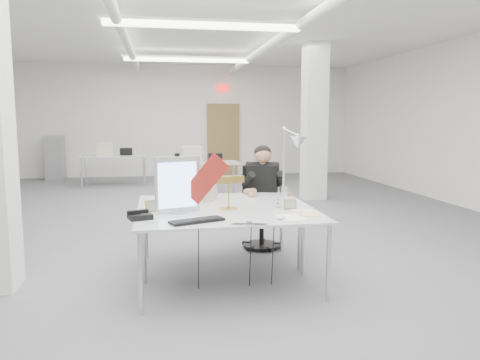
{
  "coord_description": "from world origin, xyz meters",
  "views": [
    {
      "loc": [
        -0.65,
        -6.82,
        1.68
      ],
      "look_at": [
        0.17,
        -2.0,
        1.03
      ],
      "focal_mm": 35.0,
      "sensor_mm": 36.0,
      "label": 1
    }
  ],
  "objects_px": {
    "desk_main": "(231,217)",
    "bankers_lamp": "(229,192)",
    "office_chair": "(262,207)",
    "seated_person": "(263,180)",
    "laptop": "(249,224)",
    "beige_monitor": "(200,185)",
    "architect_lamp": "(289,164)",
    "desk_phone": "(140,216)",
    "monitor": "(178,185)"
  },
  "relations": [
    {
      "from": "beige_monitor",
      "to": "seated_person",
      "type": "bearing_deg",
      "value": 45.76
    },
    {
      "from": "seated_person",
      "to": "beige_monitor",
      "type": "bearing_deg",
      "value": -132.55
    },
    {
      "from": "desk_main",
      "to": "laptop",
      "type": "xyz_separation_m",
      "value": [
        0.1,
        -0.4,
        0.03
      ]
    },
    {
      "from": "seated_person",
      "to": "desk_phone",
      "type": "distance_m",
      "value": 2.06
    },
    {
      "from": "desk_phone",
      "to": "beige_monitor",
      "type": "height_order",
      "value": "beige_monitor"
    },
    {
      "from": "desk_main",
      "to": "bankers_lamp",
      "type": "distance_m",
      "value": 0.38
    },
    {
      "from": "office_chair",
      "to": "bankers_lamp",
      "type": "height_order",
      "value": "bankers_lamp"
    },
    {
      "from": "office_chair",
      "to": "architect_lamp",
      "type": "relative_size",
      "value": 1.34
    },
    {
      "from": "seated_person",
      "to": "monitor",
      "type": "distance_m",
      "value": 1.64
    },
    {
      "from": "office_chair",
      "to": "architect_lamp",
      "type": "xyz_separation_m",
      "value": [
        0.16,
        -0.71,
        0.62
      ]
    },
    {
      "from": "bankers_lamp",
      "to": "laptop",
      "type": "bearing_deg",
      "value": -98.72
    },
    {
      "from": "office_chair",
      "to": "seated_person",
      "type": "distance_m",
      "value": 0.36
    },
    {
      "from": "desk_main",
      "to": "architect_lamp",
      "type": "bearing_deg",
      "value": 44.54
    },
    {
      "from": "office_chair",
      "to": "beige_monitor",
      "type": "height_order",
      "value": "office_chair"
    },
    {
      "from": "office_chair",
      "to": "beige_monitor",
      "type": "bearing_deg",
      "value": -130.01
    },
    {
      "from": "seated_person",
      "to": "monitor",
      "type": "bearing_deg",
      "value": -114.75
    },
    {
      "from": "bankers_lamp",
      "to": "desk_phone",
      "type": "relative_size",
      "value": 1.79
    },
    {
      "from": "seated_person",
      "to": "monitor",
      "type": "xyz_separation_m",
      "value": [
        -1.12,
        -1.19,
        0.13
      ]
    },
    {
      "from": "laptop",
      "to": "desk_phone",
      "type": "bearing_deg",
      "value": 169.41
    },
    {
      "from": "laptop",
      "to": "beige_monitor",
      "type": "xyz_separation_m",
      "value": [
        -0.32,
        1.37,
        0.15
      ]
    },
    {
      "from": "office_chair",
      "to": "desk_phone",
      "type": "xyz_separation_m",
      "value": [
        -1.47,
        -1.48,
        0.23
      ]
    },
    {
      "from": "bankers_lamp",
      "to": "architect_lamp",
      "type": "xyz_separation_m",
      "value": [
        0.76,
        0.45,
        0.23
      ]
    },
    {
      "from": "monitor",
      "to": "beige_monitor",
      "type": "relative_size",
      "value": 1.59
    },
    {
      "from": "architect_lamp",
      "to": "monitor",
      "type": "bearing_deg",
      "value": -169.02
    },
    {
      "from": "office_chair",
      "to": "seated_person",
      "type": "height_order",
      "value": "seated_person"
    },
    {
      "from": "monitor",
      "to": "architect_lamp",
      "type": "height_order",
      "value": "architect_lamp"
    },
    {
      "from": "monitor",
      "to": "laptop",
      "type": "height_order",
      "value": "monitor"
    },
    {
      "from": "desk_main",
      "to": "seated_person",
      "type": "xyz_separation_m",
      "value": [
        0.62,
        1.43,
        0.16
      ]
    },
    {
      "from": "seated_person",
      "to": "architect_lamp",
      "type": "relative_size",
      "value": 1.08
    },
    {
      "from": "laptop",
      "to": "architect_lamp",
      "type": "height_order",
      "value": "architect_lamp"
    },
    {
      "from": "monitor",
      "to": "architect_lamp",
      "type": "relative_size",
      "value": 0.68
    },
    {
      "from": "laptop",
      "to": "beige_monitor",
      "type": "bearing_deg",
      "value": 115.55
    },
    {
      "from": "laptop",
      "to": "bankers_lamp",
      "type": "distance_m",
      "value": 0.75
    },
    {
      "from": "beige_monitor",
      "to": "desk_phone",
      "type": "bearing_deg",
      "value": -106.59
    },
    {
      "from": "laptop",
      "to": "desk_main",
      "type": "bearing_deg",
      "value": 116.56
    },
    {
      "from": "laptop",
      "to": "bankers_lamp",
      "type": "relative_size",
      "value": 0.87
    },
    {
      "from": "laptop",
      "to": "bankers_lamp",
      "type": "height_order",
      "value": "bankers_lamp"
    },
    {
      "from": "desk_phone",
      "to": "beige_monitor",
      "type": "xyz_separation_m",
      "value": [
        0.63,
        0.96,
        0.14
      ]
    },
    {
      "from": "monitor",
      "to": "seated_person",
      "type": "bearing_deg",
      "value": 29.91
    },
    {
      "from": "monitor",
      "to": "desk_phone",
      "type": "bearing_deg",
      "value": -163.14
    },
    {
      "from": "desk_main",
      "to": "beige_monitor",
      "type": "distance_m",
      "value": 1.01
    },
    {
      "from": "bankers_lamp",
      "to": "architect_lamp",
      "type": "bearing_deg",
      "value": 15.78
    },
    {
      "from": "office_chair",
      "to": "beige_monitor",
      "type": "distance_m",
      "value": 1.06
    },
    {
      "from": "beige_monitor",
      "to": "monitor",
      "type": "bearing_deg",
      "value": -94.08
    },
    {
      "from": "seated_person",
      "to": "architect_lamp",
      "type": "distance_m",
      "value": 0.73
    },
    {
      "from": "monitor",
      "to": "architect_lamp",
      "type": "bearing_deg",
      "value": 5.56
    },
    {
      "from": "office_chair",
      "to": "desk_phone",
      "type": "distance_m",
      "value": 2.1
    },
    {
      "from": "seated_person",
      "to": "bankers_lamp",
      "type": "xyz_separation_m",
      "value": [
        -0.6,
        -1.11,
        0.04
      ]
    },
    {
      "from": "desk_phone",
      "to": "architect_lamp",
      "type": "height_order",
      "value": "architect_lamp"
    },
    {
      "from": "bankers_lamp",
      "to": "beige_monitor",
      "type": "height_order",
      "value": "bankers_lamp"
    }
  ]
}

